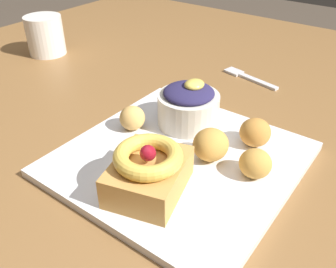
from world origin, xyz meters
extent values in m
cube|color=brown|center=(0.00, 0.00, 0.71)|extent=(1.44, 1.13, 0.04)
cylinder|color=brown|center=(0.63, 0.48, 0.34)|extent=(0.07, 0.07, 0.69)
cube|color=white|center=(-0.01, -0.19, 0.74)|extent=(0.30, 0.30, 0.01)
cube|color=#C68E47|center=(-0.09, -0.20, 0.76)|extent=(0.12, 0.11, 0.04)
torus|color=#E5BC4C|center=(-0.09, -0.20, 0.79)|extent=(0.10, 0.10, 0.02)
sphere|color=maroon|center=(-0.09, -0.20, 0.80)|extent=(0.02, 0.02, 0.02)
cylinder|color=silver|center=(0.06, -0.15, 0.77)|extent=(0.09, 0.09, 0.05)
ellipsoid|color=#28234C|center=(0.06, -0.15, 0.80)|extent=(0.08, 0.08, 0.02)
ellipsoid|color=#E5CC56|center=(0.07, -0.15, 0.81)|extent=(0.03, 0.03, 0.01)
ellipsoid|color=#BC7F38|center=(0.07, -0.26, 0.76)|extent=(0.05, 0.04, 0.04)
ellipsoid|color=gold|center=(0.01, -0.22, 0.76)|extent=(0.05, 0.05, 0.04)
ellipsoid|color=gold|center=(0.01, -0.29, 0.76)|extent=(0.04, 0.04, 0.04)
ellipsoid|color=tan|center=(0.00, -0.09, 0.76)|extent=(0.04, 0.04, 0.04)
cube|color=silver|center=(0.29, -0.17, 0.73)|extent=(0.03, 0.09, 0.00)
cube|color=silver|center=(0.30, -0.10, 0.73)|extent=(0.03, 0.04, 0.00)
cylinder|color=silver|center=(0.14, 0.30, 0.77)|extent=(0.08, 0.08, 0.09)
camera|label=1|loc=(-0.35, -0.41, 1.04)|focal=38.86mm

